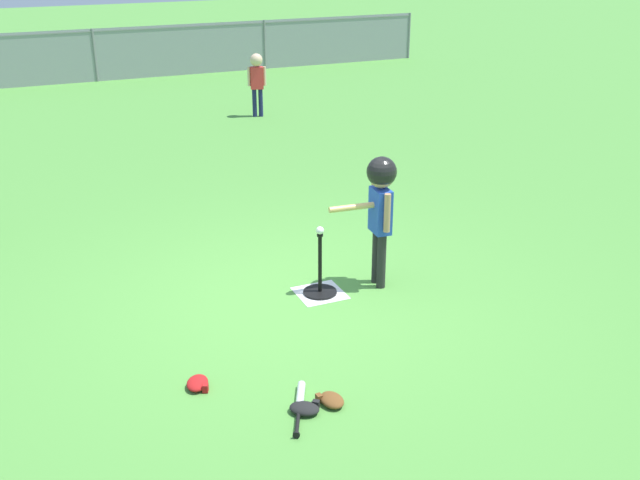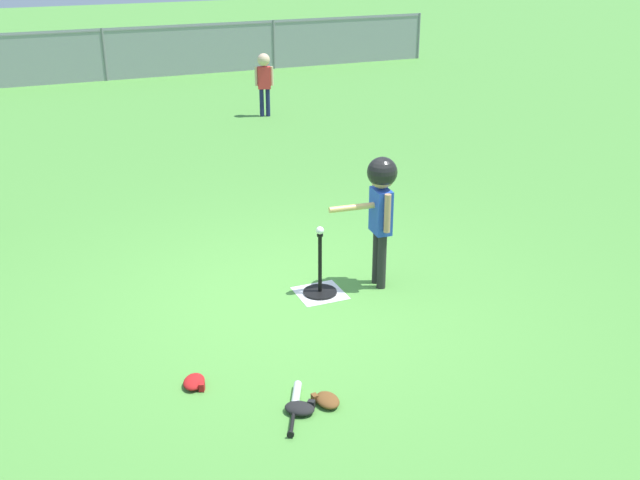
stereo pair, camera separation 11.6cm
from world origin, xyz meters
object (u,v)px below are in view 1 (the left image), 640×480
at_px(batter_child, 380,195).
at_px(glove_near_bats, 331,400).
at_px(baseball_on_tee, 320,230).
at_px(spare_bat_silver, 300,401).
at_px(glove_tossed_aside, 305,408).
at_px(batting_tee, 320,285).
at_px(glove_by_plate, 198,383).
at_px(fielder_deep_right, 257,76).

relative_size(batter_child, glove_near_bats, 5.52).
xyz_separation_m(baseball_on_tee, glove_near_bats, (-0.65, -1.68, -0.61)).
height_order(spare_bat_silver, glove_near_bats, glove_near_bats).
bearing_deg(glove_tossed_aside, glove_near_bats, 4.92).
distance_m(spare_bat_silver, glove_tossed_aside, 0.11).
height_order(baseball_on_tee, glove_near_bats, baseball_on_tee).
bearing_deg(batting_tee, batter_child, -4.65).
xyz_separation_m(batter_child, glove_near_bats, (-1.24, -1.63, -0.88)).
height_order(batter_child, spare_bat_silver, batter_child).
height_order(glove_near_bats, glove_tossed_aside, same).
distance_m(baseball_on_tee, glove_by_plate, 1.93).
bearing_deg(baseball_on_tee, batting_tee, 0.00).
bearing_deg(glove_near_bats, fielder_deep_right, 73.91).
distance_m(glove_near_bats, glove_tossed_aside, 0.22).
height_order(fielder_deep_right, glove_tossed_aside, fielder_deep_right).
height_order(fielder_deep_right, glove_near_bats, fielder_deep_right).
xyz_separation_m(batting_tee, glove_by_plate, (-1.48, -1.07, -0.06)).
height_order(batting_tee, glove_near_bats, batting_tee).
distance_m(batting_tee, baseball_on_tee, 0.55).
bearing_deg(baseball_on_tee, glove_tossed_aside, -117.06).
distance_m(batter_child, glove_near_bats, 2.23).
bearing_deg(spare_bat_silver, glove_tossed_aside, -92.48).
relative_size(fielder_deep_right, glove_near_bats, 4.86).
xyz_separation_m(fielder_deep_right, glove_by_plate, (-3.35, -8.12, -0.69)).
relative_size(batter_child, glove_by_plate, 4.82).
bearing_deg(fielder_deep_right, glove_near_bats, -106.09).
distance_m(fielder_deep_right, glove_near_bats, 9.11).
bearing_deg(spare_bat_silver, fielder_deep_right, 72.47).
distance_m(batter_child, fielder_deep_right, 7.22).
bearing_deg(baseball_on_tee, batter_child, -4.65).
bearing_deg(glove_tossed_aside, batting_tee, 62.94).
distance_m(batting_tee, spare_bat_silver, 1.81).
relative_size(batting_tee, spare_bat_silver, 1.04).
bearing_deg(baseball_on_tee, glove_near_bats, -111.17).
height_order(batting_tee, fielder_deep_right, fielder_deep_right).
xyz_separation_m(spare_bat_silver, glove_near_bats, (0.21, -0.09, 0.01)).
bearing_deg(glove_by_plate, glove_tossed_aside, -45.33).
bearing_deg(fielder_deep_right, spare_bat_silver, -107.53).
relative_size(baseball_on_tee, glove_tossed_aside, 0.27).
xyz_separation_m(batting_tee, fielder_deep_right, (1.87, 7.05, 0.64)).
bearing_deg(baseball_on_tee, glove_by_plate, -144.15).
distance_m(batter_child, spare_bat_silver, 2.30).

